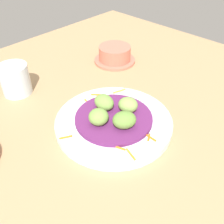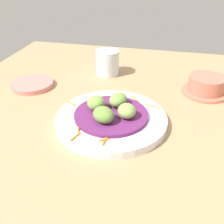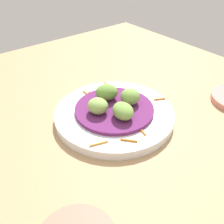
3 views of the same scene
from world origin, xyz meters
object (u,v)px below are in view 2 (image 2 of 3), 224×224
guac_scoop_back (103,115)px  terracotta_bowl (206,86)px  side_plate_small (32,84)px  guac_scoop_center (118,100)px  guac_scoop_left (127,111)px  main_plate (111,120)px  guac_scoop_right (96,103)px  water_glass (108,63)px

guac_scoop_back → terracotta_bowl: (24.01, 25.17, -2.22)cm
side_plate_small → guac_scoop_center: bearing=-19.2°
guac_scoop_left → guac_scoop_center: size_ratio=0.86×
guac_scoop_back → main_plate: bearing=77.7°
guac_scoop_center → side_plate_small: (-29.04, 10.10, -3.72)cm
main_plate → side_plate_small: size_ratio=2.09×
guac_scoop_right → guac_scoop_back: bearing=-57.3°
guac_scoop_right → terracotta_bowl: 33.98cm
main_plate → guac_scoop_left: 5.29cm
guac_scoop_right → guac_scoop_back: same height
guac_scoop_back → terracotta_bowl: size_ratio=0.39×
guac_scoop_center → side_plate_small: guac_scoop_center is taller
main_plate → water_glass: size_ratio=3.29×
guac_scoop_left → terracotta_bowl: guac_scoop_left is taller
guac_scoop_left → side_plate_small: size_ratio=0.36×
main_plate → terracotta_bowl: (23.17, 21.31, 1.43)cm
side_plate_small → terracotta_bowl: (51.36, 7.33, 1.69)cm
main_plate → guac_scoop_right: (-3.87, 0.84, 3.63)cm
guac_scoop_back → guac_scoop_right: bearing=122.7°
side_plate_small → water_glass: water_glass is taller
guac_scoop_right → water_glass: 27.81cm
main_plate → guac_scoop_right: size_ratio=6.12×
guac_scoop_center → water_glass: 26.00cm
side_plate_small → water_glass: (20.34, 14.39, 3.35)cm
main_plate → guac_scoop_right: guac_scoop_right is taller
guac_scoop_back → terracotta_bowl: guac_scoop_back is taller
side_plate_small → water_glass: bearing=35.3°
water_glass → terracotta_bowl: bearing=-12.8°
guac_scoop_left → guac_scoop_back: (-4.71, -3.02, 0.15)cm
main_plate → terracotta_bowl: size_ratio=2.03×
guac_scoop_left → side_plate_small: (-32.06, 14.81, -3.76)cm
guac_scoop_center → guac_scoop_right: guac_scoop_right is taller
guac_scoop_back → guac_scoop_center: bearing=77.7°
guac_scoop_center → water_glass: bearing=109.6°
guac_scoop_left → water_glass: water_glass is taller
guac_scoop_center → guac_scoop_back: bearing=-102.3°
guac_scoop_right → water_glass: size_ratio=0.54×
guac_scoop_back → side_plate_small: guac_scoop_back is taller
guac_scoop_center → terracotta_bowl: (22.32, 17.44, -2.03)cm
guac_scoop_center → guac_scoop_right: (-4.71, -3.02, 0.17)cm
terracotta_bowl → guac_scoop_left: bearing=-131.1°
guac_scoop_center → guac_scoop_left: bearing=-57.3°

